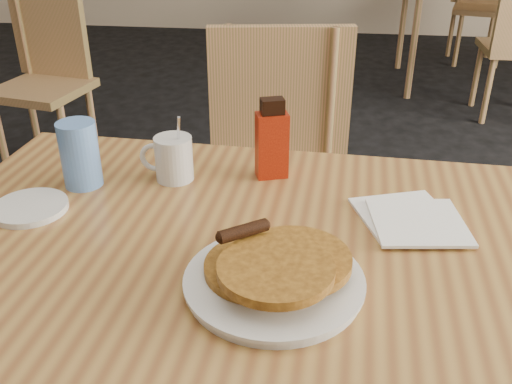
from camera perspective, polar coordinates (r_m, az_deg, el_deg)
main_table at (r=1.01m, az=-1.66°, el=-6.71°), size 1.23×0.86×0.75m
chair_main_far at (r=1.70m, az=2.00°, el=2.99°), size 0.48×0.49×0.94m
chair_wall_extra at (r=3.00m, az=-20.27°, el=11.88°), size 0.47×0.47×0.88m
pancake_plate at (r=0.86m, az=1.90°, el=-8.21°), size 0.27×0.27×0.08m
coffee_mug at (r=1.17m, az=-8.34°, el=3.43°), size 0.11×0.08×0.14m
syrup_bottle at (r=1.16m, az=1.60°, el=5.09°), size 0.07×0.06×0.17m
napkin_stack at (r=1.07m, az=15.26°, el=-2.62°), size 0.21×0.22×0.01m
blue_tumbler at (r=1.18m, az=-17.21°, el=3.62°), size 0.09×0.09×0.13m
side_saucer at (r=1.15m, az=-21.66°, el=-1.46°), size 0.17×0.17×0.01m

